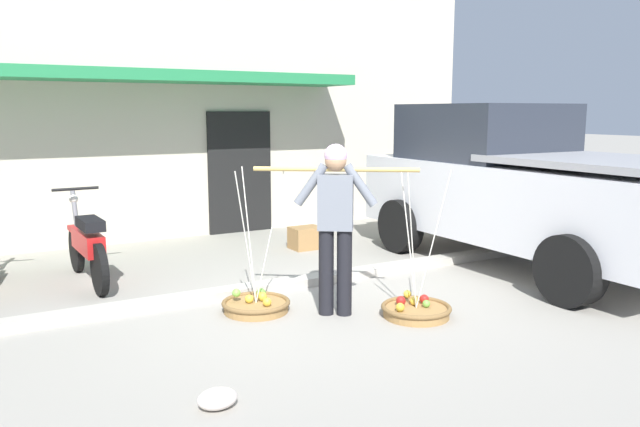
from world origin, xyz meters
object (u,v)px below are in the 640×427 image
fruit_vendor (335,218)px  wooden_crate (306,238)px  parked_truck (520,186)px  plastic_litter_bag (217,398)px  fruit_basket_right_side (256,304)px  fruit_basket_left_side (416,309)px  motorcycle_second_in_row (87,246)px

fruit_vendor → wooden_crate: 3.16m
parked_truck → plastic_litter_bag: parked_truck is taller
fruit_basket_right_side → plastic_litter_bag: size_ratio=5.18×
fruit_basket_right_side → parked_truck: 3.98m
fruit_basket_left_side → parked_truck: parked_truck is taller
parked_truck → fruit_basket_left_side: bearing=-157.0°
plastic_litter_bag → fruit_basket_right_side: bearing=58.8°
fruit_vendor → parked_truck: parked_truck is taller
fruit_vendor → wooden_crate: bearing=67.0°
parked_truck → wooden_crate: parked_truck is taller
fruit_basket_left_side → plastic_litter_bag: size_ratio=5.18×
fruit_basket_left_side → plastic_litter_bag: bearing=-160.2°
fruit_basket_right_side → plastic_litter_bag: (-1.09, -1.79, -0.01)m
fruit_basket_right_side → plastic_litter_bag: fruit_basket_right_side is taller
motorcycle_second_in_row → fruit_vendor: bearing=-51.4°
fruit_vendor → parked_truck: 3.27m
parked_truck → plastic_litter_bag: (-4.94, -1.94, -0.96)m
fruit_basket_right_side → parked_truck: size_ratio=0.31×
motorcycle_second_in_row → wooden_crate: size_ratio=4.14×
fruit_basket_left_side → motorcycle_second_in_row: fruit_basket_left_side is taller
fruit_basket_left_side → motorcycle_second_in_row: (-2.58, 2.88, 0.38)m
fruit_basket_right_side → parked_truck: parked_truck is taller
fruit_vendor → parked_truck: bearing=11.0°
fruit_vendor → wooden_crate: (1.19, 2.81, -0.82)m
plastic_litter_bag → wooden_crate: bearing=54.6°
fruit_basket_right_side → parked_truck: (3.86, 0.15, 0.96)m
fruit_basket_right_side → wooden_crate: (1.84, 2.34, 0.08)m
fruit_vendor → motorcycle_second_in_row: size_ratio=0.93×
fruit_vendor → fruit_basket_right_side: (-0.65, 0.47, -0.90)m
fruit_basket_left_side → wooden_crate: fruit_basket_left_side is taller
fruit_basket_right_side → motorcycle_second_in_row: fruit_basket_right_side is taller
parked_truck → wooden_crate: size_ratio=10.76×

